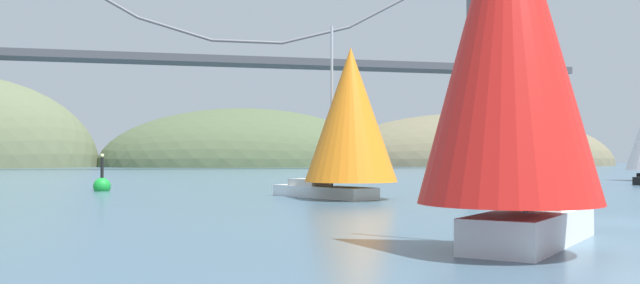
{
  "coord_description": "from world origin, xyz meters",
  "views": [
    {
      "loc": [
        -15.58,
        -20.27,
        2.22
      ],
      "look_at": [
        0.0,
        43.68,
        3.57
      ],
      "focal_mm": 39.09,
      "sensor_mm": 36.0,
      "label": 1
    }
  ],
  "objects_px": {
    "sailboat_red_spinnaker": "(510,49)",
    "channel_buoy": "(102,185)",
    "sailboat_pink_spinnaker": "(552,132)",
    "sailboat_orange_sail": "(349,118)"
  },
  "relations": [
    {
      "from": "sailboat_pink_spinnaker",
      "to": "sailboat_red_spinnaker",
      "type": "relative_size",
      "value": 0.93
    },
    {
      "from": "sailboat_pink_spinnaker",
      "to": "channel_buoy",
      "type": "relative_size",
      "value": 3.22
    },
    {
      "from": "sailboat_orange_sail",
      "to": "channel_buoy",
      "type": "height_order",
      "value": "sailboat_orange_sail"
    },
    {
      "from": "sailboat_orange_sail",
      "to": "sailboat_pink_spinnaker",
      "type": "distance_m",
      "value": 30.3
    },
    {
      "from": "sailboat_pink_spinnaker",
      "to": "sailboat_red_spinnaker",
      "type": "bearing_deg",
      "value": -123.32
    },
    {
      "from": "sailboat_orange_sail",
      "to": "channel_buoy",
      "type": "bearing_deg",
      "value": 137.42
    },
    {
      "from": "sailboat_red_spinnaker",
      "to": "channel_buoy",
      "type": "bearing_deg",
      "value": 109.02
    },
    {
      "from": "sailboat_orange_sail",
      "to": "channel_buoy",
      "type": "distance_m",
      "value": 18.06
    },
    {
      "from": "sailboat_pink_spinnaker",
      "to": "channel_buoy",
      "type": "xyz_separation_m",
      "value": [
        -36.68,
        -6.94,
        -3.98
      ]
    },
    {
      "from": "channel_buoy",
      "to": "sailboat_red_spinnaker",
      "type": "bearing_deg",
      "value": -70.98
    }
  ]
}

